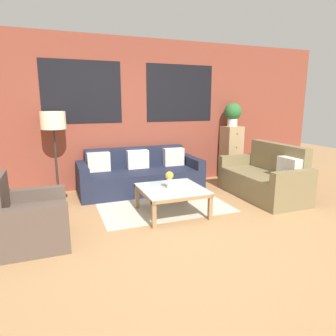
# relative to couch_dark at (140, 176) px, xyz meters

# --- Properties ---
(ground_plane) EXTENTS (16.00, 16.00, 0.00)m
(ground_plane) POSITION_rel_couch_dark_xyz_m (0.03, -1.95, -0.28)
(ground_plane) COLOR #AD7F51
(wall_back_brick) EXTENTS (8.40, 0.09, 2.80)m
(wall_back_brick) POSITION_rel_couch_dark_xyz_m (0.03, 0.49, 1.13)
(wall_back_brick) COLOR brown
(wall_back_brick) RESTS_ON ground_plane
(rug) EXTENTS (2.02, 1.78, 0.00)m
(rug) POSITION_rel_couch_dark_xyz_m (0.11, -0.74, -0.28)
(rug) COLOR beige
(rug) RESTS_ON ground_plane
(couch_dark) EXTENTS (2.24, 0.88, 0.78)m
(couch_dark) POSITION_rel_couch_dark_xyz_m (0.00, 0.00, 0.00)
(couch_dark) COLOR #1E2338
(couch_dark) RESTS_ON ground_plane
(settee_vintage) EXTENTS (0.80, 1.62, 0.92)m
(settee_vintage) POSITION_rel_couch_dark_xyz_m (1.93, -1.12, 0.03)
(settee_vintage) COLOR olive
(settee_vintage) RESTS_ON ground_plane
(armchair_corner) EXTENTS (0.80, 0.90, 0.84)m
(armchair_corner) POSITION_rel_couch_dark_xyz_m (-1.80, -1.62, -0.01)
(armchair_corner) COLOR brown
(armchair_corner) RESTS_ON ground_plane
(coffee_table) EXTENTS (0.90, 0.90, 0.40)m
(coffee_table) POSITION_rel_couch_dark_xyz_m (0.11, -1.32, 0.06)
(coffee_table) COLOR silver
(coffee_table) RESTS_ON ground_plane
(floor_lamp) EXTENTS (0.41, 0.41, 1.48)m
(floor_lamp) POSITION_rel_couch_dark_xyz_m (-1.44, 0.14, 0.99)
(floor_lamp) COLOR #2D2D2D
(floor_lamp) RESTS_ON ground_plane
(drawer_cabinet) EXTENTS (0.36, 0.41, 1.13)m
(drawer_cabinet) POSITION_rel_couch_dark_xyz_m (2.09, 0.21, 0.28)
(drawer_cabinet) COLOR tan
(drawer_cabinet) RESTS_ON ground_plane
(potted_plant) EXTENTS (0.36, 0.36, 0.48)m
(potted_plant) POSITION_rel_couch_dark_xyz_m (2.09, 0.21, 1.12)
(potted_plant) COLOR silver
(potted_plant) RESTS_ON drawer_cabinet
(flower_vase) EXTENTS (0.12, 0.12, 0.25)m
(flower_vase) POSITION_rel_couch_dark_xyz_m (0.08, -1.31, 0.26)
(flower_vase) COLOR silver
(flower_vase) RESTS_ON coffee_table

